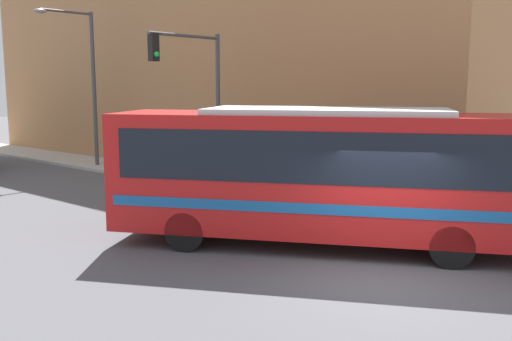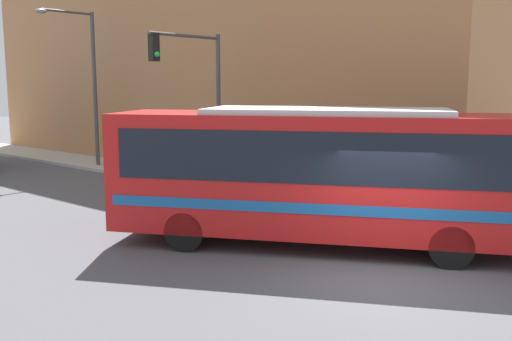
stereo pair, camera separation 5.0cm
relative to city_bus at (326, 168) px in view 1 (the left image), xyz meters
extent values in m
plane|color=#515156|center=(-1.26, -2.19, -1.92)|extent=(120.00, 120.00, 0.00)
cube|color=#B7B2A8|center=(4.51, 17.81, -1.85)|extent=(2.53, 70.00, 0.13)
cube|color=#B27A4C|center=(8.77, 12.87, 4.32)|extent=(6.00, 28.12, 12.46)
cube|color=red|center=(0.00, 0.00, -0.11)|extent=(6.95, 10.18, 2.81)
cube|color=black|center=(0.00, 0.00, 0.40)|extent=(6.60, 9.48, 1.16)
cube|color=#19599E|center=(0.00, 0.00, -0.73)|extent=(6.79, 9.84, 0.24)
cube|color=silver|center=(0.00, 0.00, 1.34)|extent=(4.63, 6.03, 0.16)
cylinder|color=black|center=(-0.51, 3.31, -1.44)|extent=(0.69, 0.97, 0.95)
cylinder|color=black|center=(-2.44, 2.28, -1.44)|extent=(0.69, 0.97, 0.95)
cylinder|color=black|center=(2.28, -1.97, -1.44)|extent=(0.69, 0.97, 0.95)
cylinder|color=black|center=(0.34, -2.99, -1.44)|extent=(0.69, 0.97, 0.95)
cylinder|color=red|center=(3.84, 1.03, -1.49)|extent=(0.24, 0.24, 0.58)
sphere|color=red|center=(3.84, 1.03, -1.13)|extent=(0.23, 0.23, 0.23)
cylinder|color=red|center=(3.84, 0.90, -1.46)|extent=(0.11, 0.14, 0.11)
cylinder|color=#47474C|center=(3.99, 7.33, 0.99)|extent=(0.16, 0.16, 5.54)
cylinder|color=#47474C|center=(2.39, 7.33, 3.60)|extent=(3.20, 0.11, 0.11)
cube|color=black|center=(0.99, 7.33, 3.15)|extent=(0.30, 0.24, 0.90)
sphere|color=#19D83F|center=(0.99, 7.19, 2.93)|extent=(0.18, 0.18, 0.18)
cylinder|color=#47474C|center=(3.84, 6.26, -1.28)|extent=(0.06, 0.06, 1.00)
cylinder|color=#4C4C51|center=(3.84, 6.26, -0.67)|extent=(0.14, 0.14, 0.22)
cylinder|color=#47474C|center=(4.09, 15.27, 1.68)|extent=(0.18, 0.18, 6.93)
cylinder|color=#47474C|center=(2.86, 15.27, 5.05)|extent=(2.46, 0.11, 0.11)
ellipsoid|color=gray|center=(1.64, 15.27, 4.97)|extent=(0.56, 0.28, 0.20)
cylinder|color=slate|center=(4.34, 7.02, -1.35)|extent=(0.28, 0.28, 0.87)
cylinder|color=black|center=(4.34, 7.02, -0.55)|extent=(0.34, 0.34, 0.72)
sphere|color=tan|center=(4.34, 7.02, -0.07)|extent=(0.24, 0.24, 0.24)
camera|label=1|loc=(-11.35, -7.34, 2.02)|focal=40.00mm
camera|label=2|loc=(-11.32, -7.38, 2.02)|focal=40.00mm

